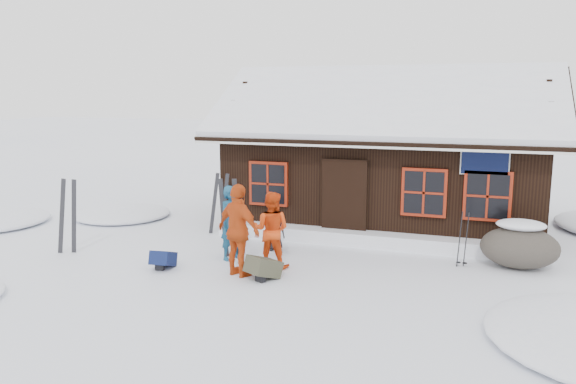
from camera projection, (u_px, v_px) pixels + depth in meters
name	position (u px, v px, depth m)	size (l,w,h in m)	color
ground	(275.00, 266.00, 11.98)	(120.00, 120.00, 0.00)	white
mountain_hut	(387.00, 167.00, 15.84)	(8.90, 6.09, 4.42)	black
snow_drift	(366.00, 238.00, 13.55)	(7.60, 0.60, 0.35)	white
snow_mounds	(369.00, 250.00, 13.17)	(20.60, 13.20, 0.48)	white
skier_teal	(232.00, 223.00, 12.32)	(0.60, 0.40, 1.65)	navy
skier_orange_left	(271.00, 230.00, 11.78)	(0.79, 0.61, 1.62)	#DB3F0F
skier_orange_right	(239.00, 231.00, 11.18)	(1.10, 0.46, 1.88)	#C84614
skier_crouched	(275.00, 231.00, 13.10)	(0.46, 0.30, 0.93)	black
boulder	(520.00, 246.00, 11.78)	(1.60, 1.20, 0.93)	#4A443B
ski_pair_left	(68.00, 217.00, 12.82)	(0.56, 0.19, 1.78)	black
ski_pair_mid	(230.00, 219.00, 12.51)	(0.50, 0.15, 1.83)	black
ski_pair_right	(219.00, 204.00, 14.67)	(0.56, 0.23, 1.65)	black
ski_poles	(463.00, 240.00, 11.84)	(0.22, 0.11, 1.23)	black
backpack_blue	(163.00, 262.00, 11.77)	(0.41, 0.54, 0.29)	#101944
backpack_olive	(263.00, 271.00, 11.10)	(0.47, 0.62, 0.34)	#3C3C2B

